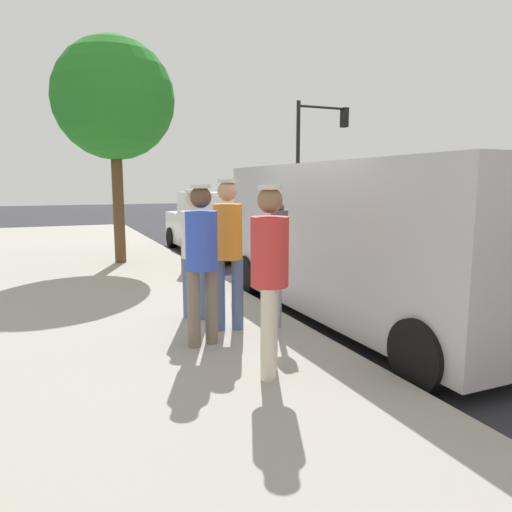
{
  "coord_description": "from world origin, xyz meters",
  "views": [
    {
      "loc": [
        3.82,
        5.19,
        1.89
      ],
      "look_at": [
        1.65,
        0.11,
        1.05
      ],
      "focal_mm": 33.49,
      "sensor_mm": 36.0,
      "label": 1
    }
  ],
  "objects_px": {
    "parked_sedan_behind": "(217,226)",
    "street_tree": "(114,100)",
    "pedestrian_in_white": "(195,246)",
    "pedestrian_in_blue": "(202,254)",
    "pedestrian_in_red": "(270,268)",
    "fire_hydrant": "(187,252)",
    "parked_van": "(372,238)",
    "pedestrian_in_orange": "(228,244)",
    "parking_meter_near": "(279,244)",
    "traffic_light_corner": "(316,144)"
  },
  "relations": [
    {
      "from": "pedestrian_in_red",
      "to": "parked_sedan_behind",
      "type": "height_order",
      "value": "pedestrian_in_red"
    },
    {
      "from": "parking_meter_near",
      "to": "parked_sedan_behind",
      "type": "height_order",
      "value": "parking_meter_near"
    },
    {
      "from": "pedestrian_in_orange",
      "to": "street_tree",
      "type": "height_order",
      "value": "street_tree"
    },
    {
      "from": "parking_meter_near",
      "to": "pedestrian_in_white",
      "type": "xyz_separation_m",
      "value": [
        0.81,
        -0.8,
        -0.08
      ]
    },
    {
      "from": "pedestrian_in_blue",
      "to": "traffic_light_corner",
      "type": "relative_size",
      "value": 0.33
    },
    {
      "from": "pedestrian_in_blue",
      "to": "pedestrian_in_red",
      "type": "distance_m",
      "value": 1.08
    },
    {
      "from": "parked_van",
      "to": "street_tree",
      "type": "distance_m",
      "value": 6.61
    },
    {
      "from": "pedestrian_in_blue",
      "to": "traffic_light_corner",
      "type": "bearing_deg",
      "value": -124.43
    },
    {
      "from": "pedestrian_in_red",
      "to": "parked_van",
      "type": "distance_m",
      "value": 2.67
    },
    {
      "from": "parked_sedan_behind",
      "to": "pedestrian_in_white",
      "type": "bearing_deg",
      "value": 69.12
    },
    {
      "from": "pedestrian_in_blue",
      "to": "parked_van",
      "type": "relative_size",
      "value": 0.33
    },
    {
      "from": "pedestrian_in_orange",
      "to": "parked_sedan_behind",
      "type": "height_order",
      "value": "pedestrian_in_orange"
    },
    {
      "from": "pedestrian_in_blue",
      "to": "pedestrian_in_white",
      "type": "height_order",
      "value": "pedestrian_in_blue"
    },
    {
      "from": "pedestrian_in_blue",
      "to": "parked_van",
      "type": "height_order",
      "value": "parked_van"
    },
    {
      "from": "pedestrian_in_orange",
      "to": "parked_van",
      "type": "height_order",
      "value": "parked_van"
    },
    {
      "from": "parked_sedan_behind",
      "to": "traffic_light_corner",
      "type": "height_order",
      "value": "traffic_light_corner"
    },
    {
      "from": "parked_sedan_behind",
      "to": "fire_hydrant",
      "type": "relative_size",
      "value": 5.16
    },
    {
      "from": "pedestrian_in_white",
      "to": "pedestrian_in_orange",
      "type": "bearing_deg",
      "value": 109.31
    },
    {
      "from": "parked_van",
      "to": "parked_sedan_behind",
      "type": "relative_size",
      "value": 1.18
    },
    {
      "from": "fire_hydrant",
      "to": "pedestrian_in_orange",
      "type": "bearing_deg",
      "value": 82.51
    },
    {
      "from": "pedestrian_in_blue",
      "to": "pedestrian_in_white",
      "type": "distance_m",
      "value": 1.07
    },
    {
      "from": "pedestrian_in_white",
      "to": "traffic_light_corner",
      "type": "xyz_separation_m",
      "value": [
        -8.61,
        -11.84,
        2.42
      ]
    },
    {
      "from": "pedestrian_in_white",
      "to": "street_tree",
      "type": "bearing_deg",
      "value": -86.4
    },
    {
      "from": "pedestrian_in_orange",
      "to": "parked_van",
      "type": "relative_size",
      "value": 0.34
    },
    {
      "from": "pedestrian_in_red",
      "to": "street_tree",
      "type": "distance_m",
      "value": 7.48
    },
    {
      "from": "parked_van",
      "to": "traffic_light_corner",
      "type": "xyz_separation_m",
      "value": [
        -6.3,
        -12.42,
        2.36
      ]
    },
    {
      "from": "parking_meter_near",
      "to": "pedestrian_in_red",
      "type": "xyz_separation_m",
      "value": [
        0.71,
        1.28,
        -0.04
      ]
    },
    {
      "from": "pedestrian_in_white",
      "to": "fire_hydrant",
      "type": "height_order",
      "value": "pedestrian_in_white"
    },
    {
      "from": "fire_hydrant",
      "to": "pedestrian_in_white",
      "type": "bearing_deg",
      "value": 76.99
    },
    {
      "from": "parked_sedan_behind",
      "to": "street_tree",
      "type": "height_order",
      "value": "street_tree"
    },
    {
      "from": "parking_meter_near",
      "to": "traffic_light_corner",
      "type": "bearing_deg",
      "value": -121.68
    },
    {
      "from": "parked_sedan_behind",
      "to": "fire_hydrant",
      "type": "xyz_separation_m",
      "value": [
        1.75,
        3.39,
        -0.18
      ]
    },
    {
      "from": "parked_van",
      "to": "fire_hydrant",
      "type": "distance_m",
      "value": 4.04
    },
    {
      "from": "pedestrian_in_white",
      "to": "parked_sedan_behind",
      "type": "height_order",
      "value": "pedestrian_in_white"
    },
    {
      "from": "pedestrian_in_orange",
      "to": "fire_hydrant",
      "type": "distance_m",
      "value": 3.8
    },
    {
      "from": "parked_van",
      "to": "traffic_light_corner",
      "type": "relative_size",
      "value": 1.0
    },
    {
      "from": "pedestrian_in_blue",
      "to": "parked_sedan_behind",
      "type": "xyz_separation_m",
      "value": [
        -2.69,
        -7.52,
        -0.4
      ]
    },
    {
      "from": "pedestrian_in_white",
      "to": "street_tree",
      "type": "relative_size",
      "value": 0.35
    },
    {
      "from": "parking_meter_near",
      "to": "parked_van",
      "type": "relative_size",
      "value": 0.29
    },
    {
      "from": "parked_sedan_behind",
      "to": "street_tree",
      "type": "relative_size",
      "value": 0.93
    },
    {
      "from": "pedestrian_in_white",
      "to": "pedestrian_in_blue",
      "type": "bearing_deg",
      "value": 78.13
    },
    {
      "from": "parked_sedan_behind",
      "to": "street_tree",
      "type": "xyz_separation_m",
      "value": [
        2.78,
        1.51,
        2.9
      ]
    },
    {
      "from": "pedestrian_in_red",
      "to": "fire_hydrant",
      "type": "height_order",
      "value": "pedestrian_in_red"
    },
    {
      "from": "pedestrian_in_orange",
      "to": "traffic_light_corner",
      "type": "height_order",
      "value": "traffic_light_corner"
    },
    {
      "from": "parked_sedan_behind",
      "to": "traffic_light_corner",
      "type": "relative_size",
      "value": 0.85
    },
    {
      "from": "parking_meter_near",
      "to": "pedestrian_in_white",
      "type": "distance_m",
      "value": 1.14
    },
    {
      "from": "traffic_light_corner",
      "to": "parking_meter_near",
      "type": "bearing_deg",
      "value": 58.32
    },
    {
      "from": "pedestrian_in_white",
      "to": "parked_van",
      "type": "bearing_deg",
      "value": 165.9
    },
    {
      "from": "pedestrian_in_white",
      "to": "parked_sedan_behind",
      "type": "bearing_deg",
      "value": -110.88
    },
    {
      "from": "pedestrian_in_red",
      "to": "fire_hydrant",
      "type": "bearing_deg",
      "value": -96.77
    }
  ]
}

